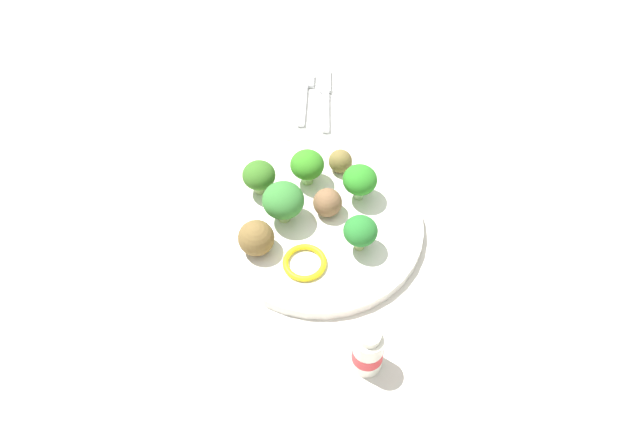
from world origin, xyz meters
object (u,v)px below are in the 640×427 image
at_px(pepper_ring_near_rim, 305,263).
at_px(knife, 325,96).
at_px(plate, 320,226).
at_px(broccoli_floret_near_rim, 259,176).
at_px(yogurt_bottle, 368,351).
at_px(meatball_near_rim, 256,238).
at_px(meatball_front_left, 340,161).
at_px(broccoli_floret_mid_right, 360,231).
at_px(broccoli_floret_front_right, 360,180).
at_px(meatball_center, 328,202).
at_px(napkin, 314,102).
at_px(fork, 303,96).
at_px(broccoli_floret_back_left, 283,201).
at_px(broccoli_floret_front_left, 307,165).

bearing_deg(pepper_ring_near_rim, knife, -8.89).
distance_m(plate, broccoli_floret_near_rim, 0.11).
distance_m(knife, yogurt_bottle, 0.46).
bearing_deg(meatball_near_rim, yogurt_bottle, -142.68).
relative_size(meatball_near_rim, meatball_front_left, 1.40).
relative_size(broccoli_floret_near_rim, yogurt_bottle, 0.69).
relative_size(broccoli_floret_mid_right, meatball_front_left, 1.58).
relative_size(broccoli_floret_front_right, meatball_center, 1.40).
distance_m(meatball_center, napkin, 0.24).
bearing_deg(broccoli_floret_front_right, fork, 16.52).
bearing_deg(broccoli_floret_back_left, napkin, -12.93).
distance_m(pepper_ring_near_rim, knife, 0.33).
bearing_deg(broccoli_floret_front_left, napkin, -6.60).
bearing_deg(broccoli_floret_mid_right, broccoli_floret_front_left, 27.25).
relative_size(meatball_near_rim, knife, 0.33).
distance_m(napkin, fork, 0.02).
relative_size(broccoli_floret_front_left, broccoli_floret_near_rim, 1.05).
relative_size(meatball_center, fork, 0.33).
relative_size(broccoli_floret_mid_right, pepper_ring_near_rim, 0.94).
bearing_deg(fork, meatball_front_left, -165.19).
height_order(broccoli_floret_near_rim, meatball_near_rim, broccoli_floret_near_rim).
distance_m(broccoli_floret_front_left, broccoli_floret_near_rim, 0.07).
distance_m(broccoli_floret_back_left, yogurt_bottle, 0.23).
bearing_deg(broccoli_floret_mid_right, napkin, 7.75).
bearing_deg(broccoli_floret_near_rim, broccoli_floret_front_left, -78.89).
relative_size(broccoli_floret_back_left, fork, 0.50).
bearing_deg(broccoli_floret_mid_right, meatball_near_rim, 87.10).
xyz_separation_m(pepper_ring_near_rim, napkin, (0.32, -0.03, -0.02)).
height_order(broccoli_floret_mid_right, napkin, broccoli_floret_mid_right).
relative_size(broccoli_floret_near_rim, fork, 0.42).
distance_m(broccoli_floret_mid_right, napkin, 0.30).
height_order(broccoli_floret_front_left, knife, broccoli_floret_front_left).
bearing_deg(plate, broccoli_floret_mid_right, -132.05).
xyz_separation_m(broccoli_floret_front_left, fork, (0.19, -0.00, -0.04)).
relative_size(broccoli_floret_front_right, broccoli_floret_back_left, 0.91).
bearing_deg(meatball_center, broccoli_floret_front_right, -63.43).
xyz_separation_m(plate, knife, (0.26, -0.03, -0.00)).
bearing_deg(yogurt_bottle, napkin, 4.13).
distance_m(meatball_center, yogurt_bottle, 0.22).
xyz_separation_m(fork, knife, (-0.00, -0.04, -0.00)).
height_order(broccoli_floret_back_left, fork, broccoli_floret_back_left).
xyz_separation_m(meatball_center, fork, (0.24, 0.02, -0.03)).
relative_size(broccoli_floret_mid_right, meatball_near_rim, 1.13).
bearing_deg(meatball_center, fork, 4.77).
relative_size(plate, broccoli_floret_front_right, 5.06).
distance_m(pepper_ring_near_rim, yogurt_bottle, 0.15).
xyz_separation_m(broccoli_floret_front_left, pepper_ring_near_rim, (-0.14, 0.01, -0.03)).
height_order(plate, broccoli_floret_mid_right, broccoli_floret_mid_right).
relative_size(plate, yogurt_bottle, 3.76).
distance_m(meatball_center, knife, 0.24).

